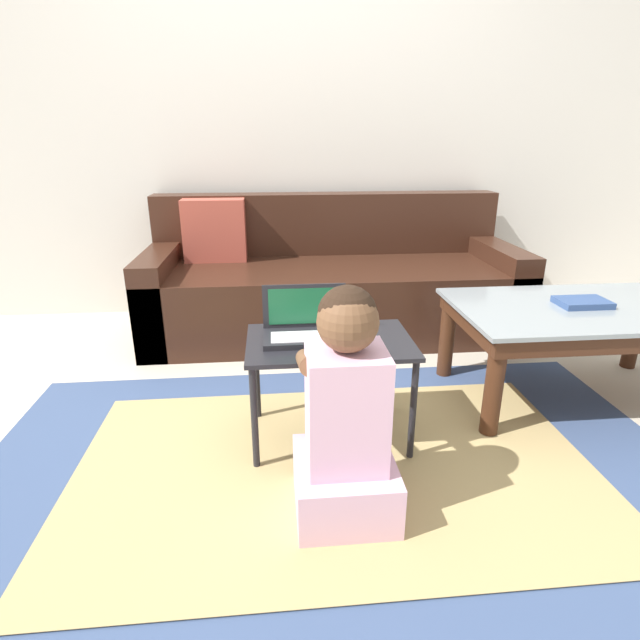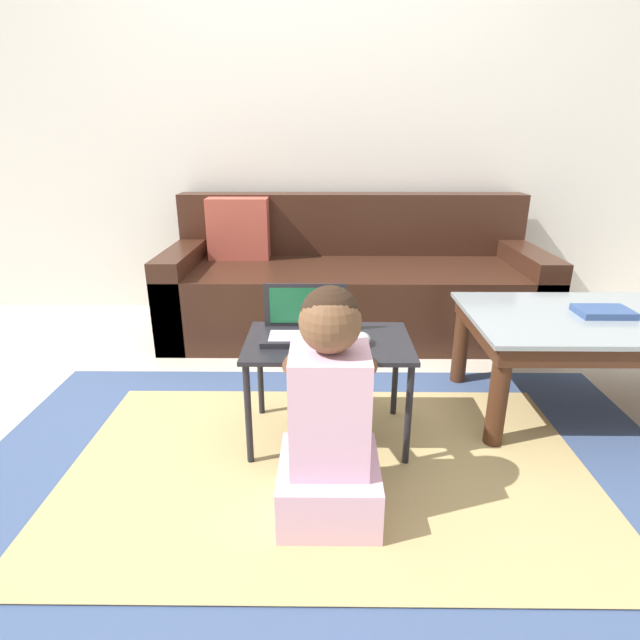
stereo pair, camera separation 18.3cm
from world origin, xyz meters
TOP-DOWN VIEW (x-y plane):
  - ground_plane at (0.00, 0.00)m, footprint 16.00×16.00m
  - wall_back at (0.00, 1.60)m, footprint 9.00×0.06m
  - area_rug at (0.06, -0.24)m, footprint 2.52×1.54m
  - couch at (0.20, 1.16)m, footprint 2.12×0.83m
  - coffee_table at (1.17, 0.18)m, footprint 1.07×0.64m
  - laptop_desk at (0.06, -0.04)m, footprint 0.60×0.38m
  - laptop at (-0.02, -0.01)m, footprint 0.31×0.18m
  - computer_mouse at (0.18, -0.07)m, footprint 0.06×0.09m
  - person_seated at (0.06, -0.44)m, footprint 0.30×0.40m
  - book_on_table at (1.17, 0.19)m, footprint 0.21×0.14m

SIDE VIEW (x-z plane):
  - ground_plane at x=0.00m, z-range 0.00..0.00m
  - area_rug at x=0.06m, z-range 0.00..0.01m
  - couch at x=0.20m, z-range -0.12..0.66m
  - person_seated at x=0.06m, z-range -0.04..0.68m
  - laptop_desk at x=0.06m, z-range 0.16..0.57m
  - coffee_table at x=1.17m, z-range 0.15..0.58m
  - computer_mouse at x=0.18m, z-range 0.41..0.45m
  - book_on_table at x=1.17m, z-range 0.43..0.46m
  - laptop at x=-0.02m, z-range 0.35..0.54m
  - wall_back at x=0.00m, z-range 0.00..2.50m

